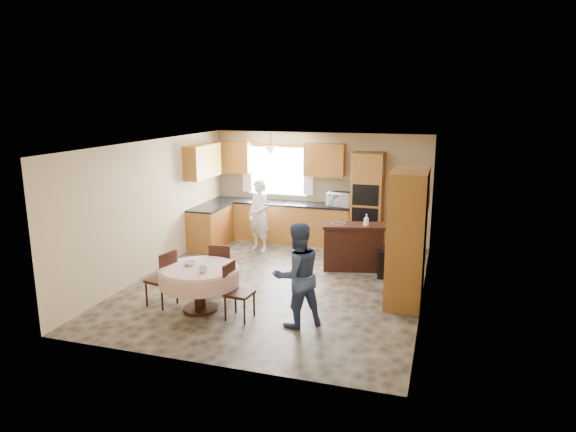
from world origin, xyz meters
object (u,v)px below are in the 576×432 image
Objects in this scene: person_sink at (259,216)px; sideboard at (353,248)px; person_dining at (297,275)px; dining_table at (199,277)px; oven_tower at (367,201)px; chair_left at (164,276)px; cupboard at (407,237)px; chair_right at (235,288)px; chair_back at (221,266)px.

sideboard is at bearing 5.43° from person_sink.
sideboard is 2.79m from person_dining.
sideboard is 0.95× the size of dining_table.
person_dining is at bearing -94.70° from oven_tower.
dining_table is 1.37× the size of chair_left.
oven_tower is 4.64m from dining_table.
cupboard is 1.74× the size of dining_table.
dining_table is at bearing -44.01° from person_dining.
chair_left reaches higher than chair_right.
chair_left is (-0.61, -0.02, -0.05)m from dining_table.
chair_back is 1.03m from chair_right.
sideboard is 1.33× the size of chair_back.
person_dining reaches higher than sideboard.
cupboard reaches higher than dining_table.
chair_left is at bearing -146.36° from sideboard.
person_sink reaches higher than person_dining.
person_dining is at bearing -39.38° from person_sink.
chair_right is at bearing -53.34° from person_sink.
oven_tower is 4.28m from person_dining.
person_sink is (-0.24, 3.32, 0.23)m from dining_table.
chair_left reaches higher than sideboard.
oven_tower is 1.80× the size of sideboard.
oven_tower is at bearing -11.58° from chair_right.
person_sink is (-0.28, 2.60, 0.29)m from chair_back.
chair_right is at bearing -127.70° from sideboard.
chair_left is (-3.63, -1.36, -0.58)m from cupboard.
chair_left is at bearing -121.41° from oven_tower.
oven_tower is 1.64m from sideboard.
person_sink is (-2.16, 0.65, 0.36)m from sideboard.
person_sink is at bearing 94.08° from dining_table.
chair_back is at bearing -61.61° from person_sink.
dining_table is 3.34m from person_sink.
chair_back reaches higher than dining_table.
cupboard is at bearing -176.11° from person_dining.
chair_left is 0.99m from chair_back.
chair_left is 0.58× the size of person_sink.
chair_left is at bearing -178.42° from dining_table.
oven_tower reaches higher than chair_right.
oven_tower is at bearing -127.28° from chair_back.
chair_back is (-1.91, -3.46, -0.57)m from oven_tower.
cupboard is (1.07, -2.84, 0.02)m from oven_tower.
oven_tower is at bearing -135.86° from person_dining.
chair_left is at bearing -74.17° from person_sink.
chair_right is (-2.38, -1.45, -0.60)m from cupboard.
chair_back is at bearing 151.33° from chair_left.
oven_tower is at bearing 75.79° from sideboard.
chair_right is (1.26, -0.09, -0.02)m from chair_left.
dining_table is at bearing -115.07° from oven_tower.
cupboard is 2.51× the size of chair_right.
dining_table is at bearing 77.91° from chair_back.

